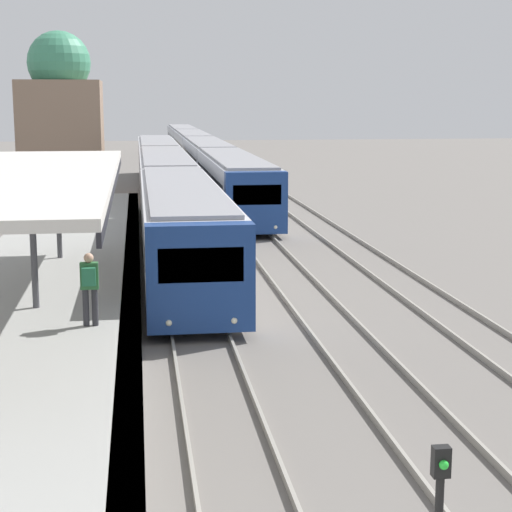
% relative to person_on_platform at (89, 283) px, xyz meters
% --- Properties ---
extents(platform_canopy, '(4.00, 16.94, 3.32)m').
position_rel_person_on_platform_xyz_m(platform_canopy, '(-1.37, 1.96, 2.20)').
color(platform_canopy, beige).
rests_on(platform_canopy, station_platform).
extents(person_on_platform, '(0.40, 0.40, 1.66)m').
position_rel_person_on_platform_xyz_m(person_on_platform, '(0.00, 0.00, 0.00)').
color(person_on_platform, '#2D2D33').
rests_on(person_on_platform, station_platform).
extents(train_near, '(2.69, 50.85, 3.07)m').
position_rel_person_on_platform_xyz_m(train_near, '(2.59, 26.75, -0.19)').
color(train_near, navy).
rests_on(train_near, ground_plane).
extents(train_far, '(2.67, 67.26, 3.04)m').
position_rel_person_on_platform_xyz_m(train_far, '(6.11, 50.26, -0.20)').
color(train_far, navy).
rests_on(train_far, ground_plane).
extents(distant_domed_building, '(4.89, 4.89, 9.97)m').
position_rel_person_on_platform_xyz_m(distant_domed_building, '(-3.37, 34.34, 2.73)').
color(distant_domed_building, '#89705B').
rests_on(distant_domed_building, ground_plane).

